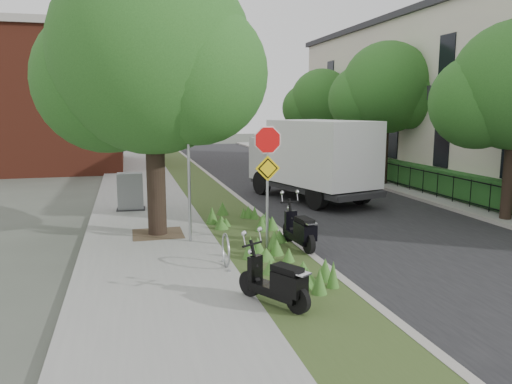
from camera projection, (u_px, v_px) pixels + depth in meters
The scene contains 21 objects.
ground at pixel (327, 255), 12.48m from camera, with size 120.00×120.00×0.00m, color #4C5147.
sidewalk_near at pixel (141, 194), 20.96m from camera, with size 3.50×60.00×0.12m, color gray.
verge at pixel (206, 192), 21.65m from camera, with size 2.00×60.00×0.12m, color #394D21.
kerb_near at pixel (228, 191), 21.89m from camera, with size 0.20×60.00×0.13m, color #9E9991.
road at pixel (304, 189), 22.77m from camera, with size 7.00×60.00×0.01m, color black.
kerb_far at pixel (373, 185), 23.63m from camera, with size 0.20×60.00×0.13m, color #9E9991.
footpath_far at pixel (405, 183), 24.05m from camera, with size 3.20×60.00×0.12m, color gray.
street_tree_main at pixel (149, 64), 13.41m from camera, with size 6.21×5.54×7.66m.
bare_post at pixel (189, 167), 13.06m from camera, with size 0.08×0.08×4.00m.
bike_hoop at pixel (226, 250), 11.16m from camera, with size 0.06×0.78×0.77m.
sign_assembly at pixel (268, 162), 12.31m from camera, with size 0.94×0.08×3.22m.
fence_far at pixel (387, 172), 23.70m from camera, with size 0.04×24.00×1.00m.
hedge_far at pixel (400, 171), 23.88m from camera, with size 1.00×24.00×1.10m, color #1B4619.
terrace_houses at pixel (470, 98), 24.19m from camera, with size 7.40×26.40×8.20m.
brick_building at pixel (44, 99), 30.43m from camera, with size 9.40×10.40×8.30m.
far_tree_b at pixel (385, 92), 23.07m from camera, with size 4.83×4.31×6.56m.
far_tree_c at pixel (320, 103), 30.77m from camera, with size 4.37×3.89×5.93m.
scooter_near at pixel (281, 286), 8.87m from camera, with size 0.98×1.49×0.80m.
scooter_far at pixel (302, 233), 12.54m from camera, with size 0.47×1.76×0.84m.
box_truck at pixel (313, 156), 19.71m from camera, with size 3.89×6.40×2.72m.
utility_cabinet at pixel (130, 192), 17.45m from camera, with size 1.00×0.69×1.30m.
Camera 1 is at (-4.76, -11.21, 3.63)m, focal length 35.00 mm.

